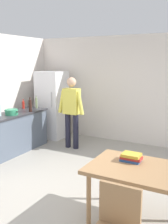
{
  "coord_description": "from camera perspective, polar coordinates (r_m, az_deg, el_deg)",
  "views": [
    {
      "loc": [
        2.18,
        -3.34,
        2.06
      ],
      "look_at": [
        -0.39,
        1.43,
        1.01
      ],
      "focal_mm": 41.83,
      "sensor_mm": 36.0,
      "label": 1
    }
  ],
  "objects": [
    {
      "name": "ground_plane",
      "position": [
        4.49,
        -4.47,
        -16.33
      ],
      "size": [
        14.0,
        14.0,
        0.0
      ],
      "primitive_type": "plane",
      "color": "#9E998E"
    },
    {
      "name": "wall_back",
      "position": [
        6.74,
        9.34,
        4.82
      ],
      "size": [
        6.4,
        0.12,
        2.7
      ],
      "primitive_type": "cube",
      "color": "silver",
      "rests_on": "ground_plane"
    },
    {
      "name": "kitchen_counter",
      "position": [
        6.1,
        -16.39,
        -4.73
      ],
      "size": [
        0.64,
        2.2,
        0.9
      ],
      "color": "#4C5666",
      "rests_on": "ground_plane"
    },
    {
      "name": "refrigerator",
      "position": [
        7.14,
        -6.98,
        1.57
      ],
      "size": [
        0.7,
        0.67,
        1.8
      ],
      "color": "white",
      "rests_on": "ground_plane"
    },
    {
      "name": "person",
      "position": [
        6.15,
        -2.74,
        0.88
      ],
      "size": [
        0.7,
        0.22,
        1.7
      ],
      "color": "#1E1E2D",
      "rests_on": "ground_plane"
    },
    {
      "name": "dining_table",
      "position": [
        3.43,
        13.04,
        -13.11
      ],
      "size": [
        1.4,
        0.9,
        0.75
      ],
      "color": "#9E754C",
      "rests_on": "ground_plane"
    },
    {
      "name": "cooking_pot",
      "position": [
        5.97,
        -15.55,
        -0.02
      ],
      "size": [
        0.4,
        0.28,
        0.12
      ],
      "color": "#2D845B",
      "rests_on": "kitchen_counter"
    },
    {
      "name": "bottle_wine_dark",
      "position": [
        6.21,
        -11.67,
        1.38
      ],
      "size": [
        0.08,
        0.08,
        0.34
      ],
      "color": "black",
      "rests_on": "kitchen_counter"
    },
    {
      "name": "bottle_vinegar_tall",
      "position": [
        6.66,
        -10.37,
        1.98
      ],
      "size": [
        0.06,
        0.06,
        0.32
      ],
      "color": "gray",
      "rests_on": "kitchen_counter"
    },
    {
      "name": "bottle_sauce_red",
      "position": [
        6.68,
        -13.12,
        1.55
      ],
      "size": [
        0.06,
        0.06,
        0.24
      ],
      "color": "#B22319",
      "rests_on": "kitchen_counter"
    },
    {
      "name": "book_stack",
      "position": [
        3.57,
        10.26,
        -9.74
      ],
      "size": [
        0.28,
        0.19,
        0.11
      ],
      "color": "#284C8E",
      "rests_on": "dining_table"
    }
  ]
}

